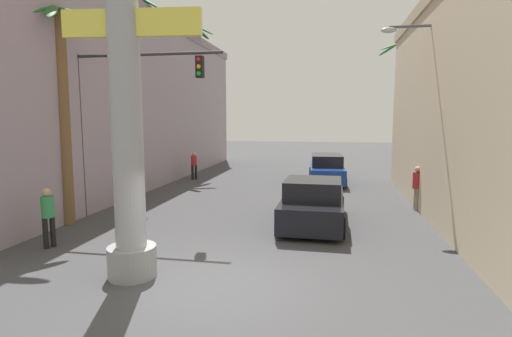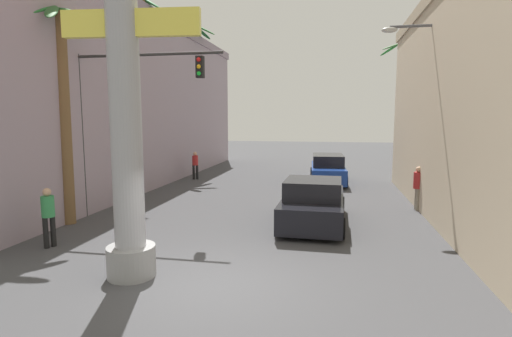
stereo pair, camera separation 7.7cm
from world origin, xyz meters
TOP-DOWN VIEW (x-y plane):
  - ground_plane at (0.00, 10.00)m, footprint 86.17×86.17m
  - building_left at (-9.54, 12.40)m, footprint 6.47×25.45m
  - neon_sign_pole at (-2.03, 0.08)m, footprint 3.28×1.08m
  - street_lamp at (6.03, 7.43)m, footprint 2.55×0.28m
  - crossing_sign at (6.03, 1.35)m, footprint 0.47×0.47m
  - traffic_light_mast at (-4.78, 4.90)m, footprint 5.32×0.32m
  - car_lead at (1.77, 5.37)m, footprint 2.14×4.69m
  - car_far at (2.12, 14.33)m, footprint 2.10×4.86m
  - palm_tree_near_left at (-6.39, 3.92)m, footprint 2.88×2.88m
  - palm_tree_far_left at (-6.62, 17.16)m, footprint 3.29×3.35m
  - palm_tree_mid_left at (-6.96, 10.47)m, footprint 2.62×2.58m
  - palm_tree_far_right at (6.81, 20.78)m, footprint 2.91×3.06m
  - pedestrian_curb_left at (-5.26, 1.54)m, footprint 0.46×0.46m
  - pedestrian_mid_right at (5.62, 8.18)m, footprint 0.36×0.36m
  - pedestrian_far_left at (-5.48, 14.07)m, footprint 0.43×0.43m
  - fire_hydrant at (5.83, 1.13)m, footprint 0.22×0.22m

SIDE VIEW (x-z plane):
  - ground_plane at x=0.00m, z-range 0.00..0.00m
  - fire_hydrant at x=5.83m, z-range -0.01..0.71m
  - car_lead at x=1.77m, z-range -0.08..1.48m
  - car_far at x=2.12m, z-range -0.04..1.52m
  - pedestrian_far_left at x=-5.48m, z-range 0.13..1.74m
  - pedestrian_curb_left at x=-5.26m, z-range 0.14..1.80m
  - pedestrian_mid_right at x=5.62m, z-range 0.14..1.85m
  - crossing_sign at x=6.03m, z-range 0.39..2.90m
  - traffic_light_mast at x=-4.78m, z-range 1.21..6.97m
  - street_lamp at x=6.03m, z-range 0.75..7.66m
  - palm_tree_near_left at x=-6.39m, z-range 0.82..7.96m
  - building_left at x=-9.54m, z-range 0.01..8.88m
  - neon_sign_pole at x=-2.03m, z-range -0.10..10.75m
  - palm_tree_far_right at x=6.81m, z-range 1.09..9.69m
  - palm_tree_mid_left at x=-6.96m, z-range 0.98..10.37m
  - palm_tree_far_left at x=-6.62m, z-range 1.43..11.02m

